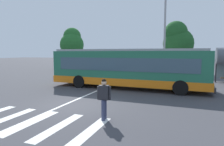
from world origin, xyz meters
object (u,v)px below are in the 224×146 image
parked_car_teal (118,68)px  parked_car_silver (138,68)px  parked_car_white (159,69)px  pedestrian_crossing_street (104,97)px  twin_arm_street_lamp (165,22)px  city_transit_bus (127,68)px  parked_car_charcoal (101,67)px  background_tree_right (177,40)px  background_tree_left (72,42)px

parked_car_teal → parked_car_silver: 2.97m
parked_car_silver → parked_car_teal: bearing=170.7°
parked_car_silver → parked_car_white: 2.58m
pedestrian_crossing_street → parked_car_teal: pedestrian_crossing_street is taller
parked_car_silver → pedestrian_crossing_street: bearing=-81.8°
parked_car_white → twin_arm_street_lamp: bearing=-77.0°
city_transit_bus → parked_car_charcoal: size_ratio=2.70×
city_transit_bus → parked_car_teal: 11.35m
pedestrian_crossing_street → parked_car_silver: pedestrian_crossing_street is taller
city_transit_bus → background_tree_right: 15.42m
parked_car_charcoal → background_tree_right: bearing=23.9°
twin_arm_street_lamp → background_tree_left: (-15.29, 7.51, -1.35)m
pedestrian_crossing_street → twin_arm_street_lamp: twin_arm_street_lamp is taller
city_transit_bus → parked_car_white: 10.14m
parked_car_white → parked_car_charcoal: bearing=176.9°
background_tree_left → parked_car_silver: bearing=-15.6°
city_transit_bus → parked_car_teal: city_transit_bus is taller
city_transit_bus → pedestrian_crossing_street: 7.53m
parked_car_teal → background_tree_left: size_ratio=0.68×
parked_car_silver → twin_arm_street_lamp: size_ratio=0.47×
parked_car_teal → pedestrian_crossing_street: bearing=-73.1°
pedestrian_crossing_street → background_tree_right: 22.60m
pedestrian_crossing_street → parked_car_white: pedestrian_crossing_street is taller
parked_car_charcoal → background_tree_left: (-6.31, 2.79, 3.65)m
pedestrian_crossing_street → parked_car_teal: 18.70m
parked_car_silver → background_tree_left: (-11.72, 3.27, 3.65)m
city_transit_bus → background_tree_left: bearing=134.6°
parked_car_silver → twin_arm_street_lamp: bearing=-49.9°
pedestrian_crossing_street → parked_car_charcoal: 19.57m
parked_car_charcoal → parked_car_silver: 5.43m
pedestrian_crossing_street → parked_car_silver: size_ratio=0.38×
background_tree_left → background_tree_right: size_ratio=0.95×
parked_car_charcoal → twin_arm_street_lamp: bearing=-27.7°
city_transit_bus → twin_arm_street_lamp: size_ratio=1.28×
background_tree_right → city_transit_bus: bearing=-101.6°
parked_car_teal → parked_car_silver: bearing=-9.3°
parked_car_silver → twin_arm_street_lamp: twin_arm_street_lamp is taller
parked_car_white → parked_car_silver: bearing=-179.2°
parked_car_silver → background_tree_right: 7.54m
pedestrian_crossing_street → parked_car_teal: (-5.45, 17.89, -0.20)m
twin_arm_street_lamp → background_tree_right: 9.20m
pedestrian_crossing_street → background_tree_left: (-14.24, 20.68, 3.45)m
city_transit_bus → parked_car_silver: city_transit_bus is taller
parked_car_teal → city_transit_bus: bearing=-67.7°
parked_car_teal → parked_car_white: same height
background_tree_left → background_tree_right: 16.21m
parked_car_silver → twin_arm_street_lamp: 7.46m
parked_car_silver → background_tree_right: (4.42, 4.83, 3.74)m
city_transit_bus → background_tree_right: background_tree_right is taller
parked_car_white → pedestrian_crossing_street: bearing=-90.2°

